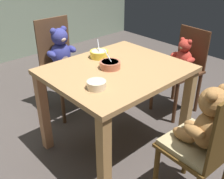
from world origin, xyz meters
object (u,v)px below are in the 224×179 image
dining_table (116,83)px  teddy_chair_near_front (205,132)px  teddy_chair_near_right (182,63)px  porridge_bowl_yellow_far_center (99,54)px  porridge_bowl_cream_near_left (96,85)px  porridge_bowl_terracotta_center (110,65)px  teddy_chair_far_center (62,58)px

dining_table → teddy_chair_near_front: (-0.03, -0.80, -0.02)m
teddy_chair_near_right → porridge_bowl_yellow_far_center: 0.92m
teddy_chair_near_front → porridge_bowl_yellow_far_center: bearing=-0.6°
porridge_bowl_cream_near_left → porridge_bowl_terracotta_center: bearing=32.6°
teddy_chair_near_right → porridge_bowl_cream_near_left: 1.24m
teddy_chair_near_front → porridge_bowl_cream_near_left: (-0.29, 0.65, 0.17)m
teddy_chair_near_right → porridge_bowl_terracotta_center: bearing=2.4°
dining_table → teddy_chair_far_center: size_ratio=1.08×
dining_table → porridge_bowl_cream_near_left: bearing=-155.1°
dining_table → porridge_bowl_terracotta_center: 0.17m
porridge_bowl_yellow_far_center → porridge_bowl_cream_near_left: bearing=-131.8°
dining_table → teddy_chair_near_right: bearing=-0.8°
teddy_chair_far_center → porridge_bowl_terracotta_center: (-0.05, -0.77, 0.18)m
teddy_chair_near_front → porridge_bowl_terracotta_center: (-0.01, 0.83, 0.18)m
dining_table → porridge_bowl_yellow_far_center: porridge_bowl_yellow_far_center is taller
teddy_chair_near_front → porridge_bowl_yellow_far_center: (0.07, 1.06, 0.18)m
teddy_chair_far_center → porridge_bowl_yellow_far_center: (0.03, -0.55, 0.19)m
porridge_bowl_cream_near_left → porridge_bowl_yellow_far_center: porridge_bowl_yellow_far_center is taller
teddy_chair_far_center → dining_table: bearing=0.2°
dining_table → teddy_chair_near_front: 0.80m
teddy_chair_near_front → teddy_chair_far_center: (0.04, 1.60, -0.01)m
teddy_chair_near_right → porridge_bowl_yellow_far_center: (-0.85, 0.27, 0.24)m
porridge_bowl_yellow_far_center → dining_table: bearing=-99.8°
teddy_chair_near_front → porridge_bowl_yellow_far_center: 1.07m
porridge_bowl_yellow_far_center → porridge_bowl_terracotta_center: bearing=-109.5°
teddy_chair_near_front → teddy_chair_far_center: size_ratio=0.96×
teddy_chair_near_right → porridge_bowl_terracotta_center: 0.96m
teddy_chair_near_right → teddy_chair_near_front: bearing=45.7°
teddy_chair_near_right → porridge_bowl_terracotta_center: porridge_bowl_terracotta_center is taller
dining_table → teddy_chair_near_right: teddy_chair_near_right is taller
teddy_chair_near_front → porridge_bowl_terracotta_center: bearing=3.9°
porridge_bowl_yellow_far_center → teddy_chair_near_right: bearing=-17.8°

